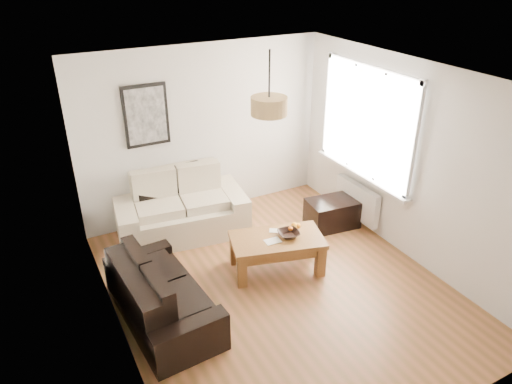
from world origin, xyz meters
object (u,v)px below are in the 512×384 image
loveseat_cream (181,205)px  ottoman (332,213)px  coffee_table (277,253)px  sofa_leather (162,292)px

loveseat_cream → ottoman: size_ratio=2.46×
loveseat_cream → ottoman: bearing=-15.9°
loveseat_cream → coffee_table: size_ratio=1.57×
loveseat_cream → ottoman: loveseat_cream is taller
sofa_leather → coffee_table: sofa_leather is taller
sofa_leather → ottoman: bearing=-79.3°
ottoman → loveseat_cream: bearing=156.7°
coffee_table → loveseat_cream: bearing=118.0°
sofa_leather → coffee_table: 1.61m
loveseat_cream → coffee_table: bearing=-54.6°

